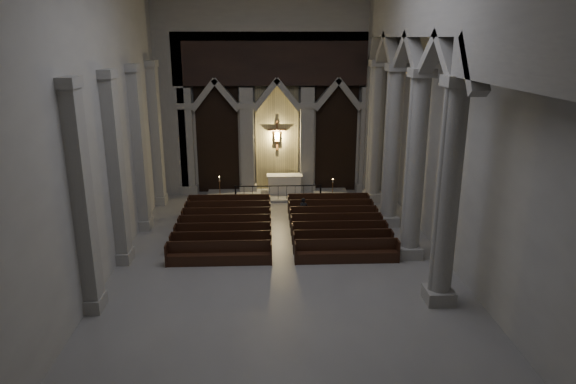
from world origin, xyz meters
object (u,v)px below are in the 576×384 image
at_px(altar, 284,183).
at_px(worshipper, 303,210).
at_px(candle_stand_right, 332,196).
at_px(altar_rail, 278,191).
at_px(pews, 281,228).
at_px(candle_stand_left, 220,196).

xyz_separation_m(altar, worshipper, (0.81, -4.76, -0.08)).
bearing_deg(worshipper, candle_stand_right, 66.89).
bearing_deg(altar_rail, pews, -90.00).
relative_size(altar, candle_stand_right, 1.53).
xyz_separation_m(altar_rail, worshipper, (1.23, -3.38, -0.04)).
bearing_deg(pews, altar, 86.38).
bearing_deg(candle_stand_right, altar_rail, 175.79).
bearing_deg(altar_rail, candle_stand_right, -4.21).
xyz_separation_m(candle_stand_right, worshipper, (-1.92, -3.15, 0.24)).
distance_m(candle_stand_left, pews, 5.98).
bearing_deg(candle_stand_left, pews, -55.99).
distance_m(altar_rail, pews, 5.25).
height_order(altar, altar_rail, altar).
height_order(candle_stand_right, worshipper, candle_stand_right).
relative_size(altar_rail, worshipper, 4.08).
bearing_deg(candle_stand_left, candle_stand_right, 0.43).
relative_size(candle_stand_left, pews, 0.17).
distance_m(candle_stand_right, pews, 5.91).
bearing_deg(altar, worshipper, -80.34).
bearing_deg(altar, altar_rail, -106.90).
distance_m(altar_rail, candle_stand_left, 3.36).
distance_m(altar, pews, 6.64).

